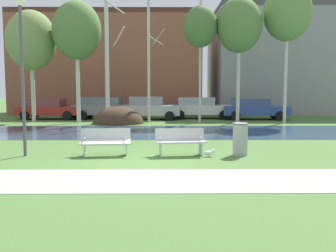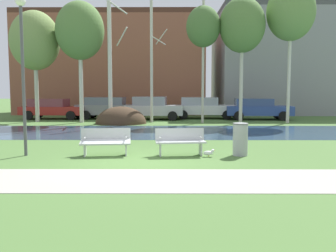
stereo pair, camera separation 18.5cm
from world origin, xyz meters
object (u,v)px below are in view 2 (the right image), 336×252
at_px(bench_left, 106,141).
at_px(seagull, 209,153).
at_px(trash_bin, 240,139).
at_px(streetlamp, 22,49).
at_px(parked_sedan_second_grey, 110,107).
at_px(parked_hatch_third_silver, 153,108).
at_px(parked_suv_fifth_blue, 257,108).
at_px(parked_wagon_fourth_white, 203,107).
at_px(parked_van_nearest_red, 53,108).
at_px(bench_right, 180,141).

xyz_separation_m(bench_left, seagull, (3.32, -0.24, -0.34)).
relative_size(trash_bin, seagull, 2.69).
distance_m(streetlamp, parked_sedan_second_grey, 15.20).
bearing_deg(parked_hatch_third_silver, parked_suv_fifth_blue, -0.41).
distance_m(bench_left, seagull, 3.34).
xyz_separation_m(parked_sedan_second_grey, parked_suv_fifth_blue, (10.40, -0.56, -0.04)).
distance_m(streetlamp, parked_wagon_fourth_white, 17.06).
height_order(parked_van_nearest_red, parked_wagon_fourth_white, parked_wagon_fourth_white).
bearing_deg(parked_sedan_second_grey, seagull, -69.90).
bearing_deg(parked_wagon_fourth_white, bench_right, -97.69).
height_order(trash_bin, parked_suv_fifth_blue, parked_suv_fifth_blue).
bearing_deg(seagull, parked_suv_fifth_blue, 71.64).
distance_m(parked_van_nearest_red, parked_sedan_second_grey, 4.03).
distance_m(bench_right, parked_sedan_second_grey, 15.64).
bearing_deg(seagull, trash_bin, 14.02).
bearing_deg(trash_bin, bench_left, -179.74).
bearing_deg(parked_suv_fifth_blue, parked_hatch_third_silver, 179.59).
distance_m(bench_left, trash_bin, 4.36).
xyz_separation_m(bench_left, parked_sedan_second_grey, (-2.23, 14.93, 0.34)).
xyz_separation_m(trash_bin, parked_hatch_third_silver, (-3.45, 14.40, 0.29)).
distance_m(parked_wagon_fourth_white, parked_suv_fifth_blue, 3.80).
distance_m(bench_left, parked_wagon_fourth_white, 15.92).
height_order(streetlamp, parked_wagon_fourth_white, streetlamp).
xyz_separation_m(trash_bin, parked_van_nearest_red, (-10.61, 14.74, 0.21)).
bearing_deg(parked_hatch_third_silver, parked_sedan_second_grey, 170.85).
bearing_deg(bench_left, streetlamp, -178.98).
bearing_deg(parked_wagon_fourth_white, parked_van_nearest_red, -177.29).
height_order(bench_right, seagull, bench_right).
bearing_deg(bench_left, parked_sedan_second_grey, 98.51).
height_order(bench_left, seagull, bench_left).
bearing_deg(parked_sedan_second_grey, parked_hatch_third_silver, -9.15).
relative_size(seagull, parked_sedan_second_grey, 0.08).
xyz_separation_m(seagull, streetlamp, (-5.90, 0.19, 3.26)).
relative_size(bench_left, parked_sedan_second_grey, 0.34).
bearing_deg(trash_bin, parked_sedan_second_grey, 113.84).
bearing_deg(trash_bin, seagull, -165.98).
height_order(bench_right, trash_bin, trash_bin).
distance_m(trash_bin, parked_wagon_fourth_white, 15.25).
distance_m(seagull, parked_sedan_second_grey, 16.17).
relative_size(parked_wagon_fourth_white, parked_suv_fifth_blue, 1.03).
xyz_separation_m(parked_wagon_fourth_white, parked_suv_fifth_blue, (3.69, -0.90, -0.03)).
relative_size(parked_sedan_second_grey, parked_wagon_fourth_white, 1.03).
xyz_separation_m(trash_bin, streetlamp, (-6.94, -0.07, 2.85)).
relative_size(parked_hatch_third_silver, parked_suv_fifth_blue, 0.89).
xyz_separation_m(bench_left, streetlamp, (-2.58, -0.05, 2.92)).
distance_m(bench_left, parked_hatch_third_silver, 14.46).
relative_size(streetlamp, parked_sedan_second_grey, 1.03).
bearing_deg(parked_suv_fifth_blue, parked_sedan_second_grey, 176.93).
bearing_deg(parked_hatch_third_silver, bench_right, -84.01).
xyz_separation_m(seagull, parked_wagon_fourth_white, (1.16, 15.51, 0.67)).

